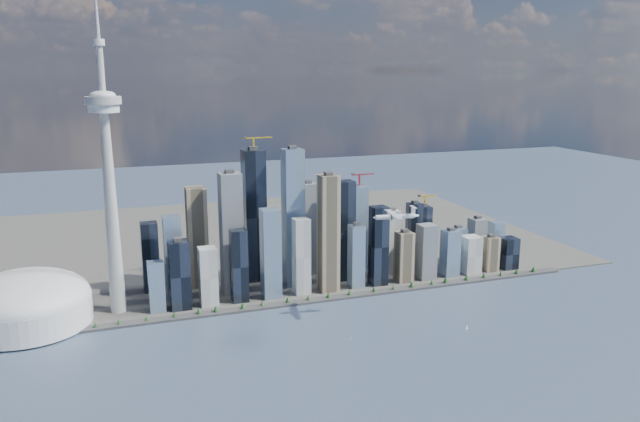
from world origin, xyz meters
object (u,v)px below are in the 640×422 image
object	(u,v)px
dome_stadium	(25,303)
sailboat_east	(467,327)
needle_tower	(109,175)
airplane	(396,216)
sailboat_west	(350,338)

from	to	relation	value
dome_stadium	sailboat_east	bearing A→B (deg)	-20.47
needle_tower	sailboat_east	xyz separation A→B (m)	(518.23, -255.65, -233.02)
airplane	needle_tower	bearing A→B (deg)	164.30
airplane	sailboat_east	xyz separation A→B (m)	(96.78, -67.40, -174.30)
needle_tower	sailboat_east	bearing A→B (deg)	-26.26
dome_stadium	airplane	bearing A→B (deg)	-17.61
needle_tower	airplane	bearing A→B (deg)	-24.07
needle_tower	airplane	world-z (taller)	needle_tower
needle_tower	airplane	distance (m)	465.30
sailboat_west	needle_tower	bearing A→B (deg)	169.18
airplane	sailboat_east	world-z (taller)	airplane
dome_stadium	needle_tower	bearing A→B (deg)	4.09
dome_stadium	airplane	xyz separation A→B (m)	(561.45, -178.26, 137.67)
dome_stadium	sailboat_east	world-z (taller)	dome_stadium
needle_tower	dome_stadium	xyz separation A→B (m)	(-140.00, -10.00, -196.40)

